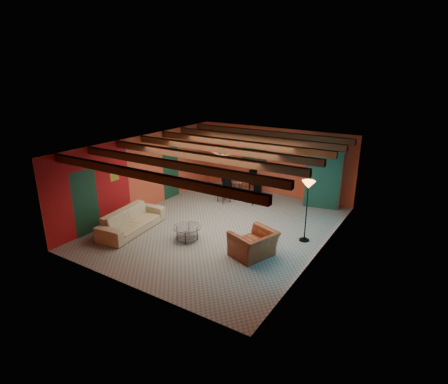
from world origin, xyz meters
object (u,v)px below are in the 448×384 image
Objects in this scene: floor_lamp at (306,211)px; potted_plant at (328,144)px; armoire at (325,179)px; vase at (241,171)px; armchair at (253,244)px; coffee_table at (187,233)px; sofa at (132,220)px; dining_table at (240,186)px.

floor_lamp is 4.01× the size of potted_plant.
armoire is 1.29m from potted_plant.
vase is at bearing 147.36° from floor_lamp.
armchair is 2.16m from coffee_table.
floor_lamp is at bearing -32.64° from vase.
vase reaches higher than coffee_table.
armoire is (2.55, 5.02, 0.83)m from coffee_table.
armoire is 11.52× the size of vase.
potted_plant is at bearing 98.07° from floor_lamp.
armchair is 4.78m from vase.
floor_lamp is at bearing 172.42° from armchair.
sofa is 4.08m from armchair.
sofa is at bearing -129.29° from potted_plant.
sofa is at bearing -140.55° from armoire.
armoire is 3.19m from vase.
armchair reaches higher than coffee_table.
potted_plant reaches higher than sofa.
coffee_table is at bearing -128.24° from armoire.
vase is at bearing -24.36° from sofa.
potted_plant reaches higher than coffee_table.
coffee_table is 0.41× the size of armoire.
armchair is 1.97m from floor_lamp.
floor_lamp is at bearing -93.20° from armoire.
armchair is 5.25m from potted_plant.
coffee_table is 4.70× the size of vase.
floor_lamp is (3.50, -2.24, 0.42)m from dining_table.
coffee_table is at bearing -116.97° from potted_plant.
sofa is 1.93m from coffee_table.
vase is (-3.05, -0.94, 0.07)m from armoire.
dining_table is 4.25× the size of potted_plant.
coffee_table is at bearing -83.13° from vase.
vase is at bearing 96.87° from coffee_table.
coffee_table is 4.12m from dining_table.
potted_plant is (4.44, 5.43, 2.00)m from sofa.
dining_table is at bearing 96.87° from coffee_table.
sofa is at bearing -107.22° from vase.
floor_lamp reaches higher than vase.
armchair is at bearing -94.76° from potted_plant.
dining_table is (1.39, 4.49, 0.17)m from sofa.
dining_table reaches higher than sofa.
floor_lamp is (0.85, 1.67, 0.58)m from armchair.
dining_table is 0.61m from vase.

